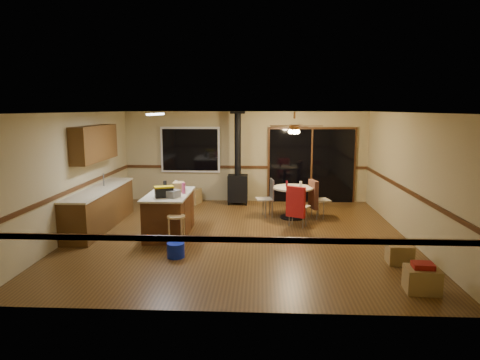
# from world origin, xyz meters

# --- Properties ---
(floor) EXTENTS (7.00, 7.00, 0.00)m
(floor) POSITION_xyz_m (0.00, 0.00, 0.00)
(floor) COLOR #533617
(floor) RESTS_ON ground
(ceiling) EXTENTS (7.00, 7.00, 0.00)m
(ceiling) POSITION_xyz_m (0.00, 0.00, 2.60)
(ceiling) COLOR silver
(ceiling) RESTS_ON ground
(wall_back) EXTENTS (7.00, 0.00, 7.00)m
(wall_back) POSITION_xyz_m (0.00, 3.50, 1.30)
(wall_back) COLOR tan
(wall_back) RESTS_ON ground
(wall_front) EXTENTS (7.00, 0.00, 7.00)m
(wall_front) POSITION_xyz_m (0.00, -3.50, 1.30)
(wall_front) COLOR tan
(wall_front) RESTS_ON ground
(wall_left) EXTENTS (0.00, 7.00, 7.00)m
(wall_left) POSITION_xyz_m (-3.50, 0.00, 1.30)
(wall_left) COLOR tan
(wall_left) RESTS_ON ground
(wall_right) EXTENTS (0.00, 7.00, 7.00)m
(wall_right) POSITION_xyz_m (3.50, 0.00, 1.30)
(wall_right) COLOR tan
(wall_right) RESTS_ON ground
(chair_rail) EXTENTS (7.00, 7.00, 0.08)m
(chair_rail) POSITION_xyz_m (0.00, 0.00, 1.00)
(chair_rail) COLOR #442611
(chair_rail) RESTS_ON ground
(window) EXTENTS (1.72, 0.10, 1.32)m
(window) POSITION_xyz_m (-1.60, 3.45, 1.50)
(window) COLOR black
(window) RESTS_ON ground
(sliding_door) EXTENTS (2.52, 0.10, 2.10)m
(sliding_door) POSITION_xyz_m (1.90, 3.45, 1.05)
(sliding_door) COLOR black
(sliding_door) RESTS_ON ground
(lower_cabinets) EXTENTS (0.60, 3.00, 0.86)m
(lower_cabinets) POSITION_xyz_m (-3.20, 0.50, 0.43)
(lower_cabinets) COLOR #523314
(lower_cabinets) RESTS_ON ground
(countertop) EXTENTS (0.64, 3.04, 0.04)m
(countertop) POSITION_xyz_m (-3.20, 0.50, 0.88)
(countertop) COLOR beige
(countertop) RESTS_ON lower_cabinets
(upper_cabinets) EXTENTS (0.35, 2.00, 0.80)m
(upper_cabinets) POSITION_xyz_m (-3.33, 0.70, 1.90)
(upper_cabinets) COLOR #523314
(upper_cabinets) RESTS_ON ground
(kitchen_island) EXTENTS (0.88, 1.68, 0.90)m
(kitchen_island) POSITION_xyz_m (-1.50, 0.00, 0.45)
(kitchen_island) COLOR #4B2812
(kitchen_island) RESTS_ON ground
(wood_stove) EXTENTS (0.55, 0.50, 2.52)m
(wood_stove) POSITION_xyz_m (-0.20, 3.05, 0.73)
(wood_stove) COLOR black
(wood_stove) RESTS_ON ground
(ceiling_fan) EXTENTS (0.24, 0.24, 0.55)m
(ceiling_fan) POSITION_xyz_m (1.24, 1.53, 2.21)
(ceiling_fan) COLOR brown
(ceiling_fan) RESTS_ON ceiling
(fluorescent_strip) EXTENTS (0.10, 1.20, 0.04)m
(fluorescent_strip) POSITION_xyz_m (-1.80, 0.30, 2.56)
(fluorescent_strip) COLOR white
(fluorescent_strip) RESTS_ON ceiling
(toolbox_grey) EXTENTS (0.53, 0.43, 0.15)m
(toolbox_grey) POSITION_xyz_m (-1.44, -0.35, 0.97)
(toolbox_grey) COLOR slate
(toolbox_grey) RESTS_ON kitchen_island
(toolbox_black) EXTENTS (0.40, 0.31, 0.20)m
(toolbox_black) POSITION_xyz_m (-1.51, -0.41, 1.00)
(toolbox_black) COLOR black
(toolbox_black) RESTS_ON kitchen_island
(toolbox_yellow_lid) EXTENTS (0.43, 0.33, 0.03)m
(toolbox_yellow_lid) POSITION_xyz_m (-1.51, -0.41, 1.11)
(toolbox_yellow_lid) COLOR gold
(toolbox_yellow_lid) RESTS_ON toolbox_black
(box_on_island) EXTENTS (0.22, 0.30, 0.20)m
(box_on_island) POSITION_xyz_m (-1.34, 0.24, 1.00)
(box_on_island) COLOR olive
(box_on_island) RESTS_ON kitchen_island
(bottle_dark) EXTENTS (0.10, 0.10, 0.26)m
(bottle_dark) POSITION_xyz_m (-1.58, 0.03, 1.03)
(bottle_dark) COLOR black
(bottle_dark) RESTS_ON kitchen_island
(bottle_pink) EXTENTS (0.10, 0.10, 0.23)m
(bottle_pink) POSITION_xyz_m (-1.18, -0.01, 1.02)
(bottle_pink) COLOR #D84C8C
(bottle_pink) RESTS_ON kitchen_island
(bottle_white) EXTENTS (0.08, 0.08, 0.20)m
(bottle_white) POSITION_xyz_m (-1.43, 0.47, 1.00)
(bottle_white) COLOR white
(bottle_white) RESTS_ON kitchen_island
(bar_stool) EXTENTS (0.43, 0.43, 0.64)m
(bar_stool) POSITION_xyz_m (-1.18, -0.87, 0.32)
(bar_stool) COLOR tan
(bar_stool) RESTS_ON floor
(blue_bucket) EXTENTS (0.42, 0.42, 0.27)m
(blue_bucket) POSITION_xyz_m (-1.09, -1.43, 0.13)
(blue_bucket) COLOR #0B1EA7
(blue_bucket) RESTS_ON floor
(dining_table) EXTENTS (0.99, 0.99, 0.78)m
(dining_table) POSITION_xyz_m (1.24, 1.53, 0.53)
(dining_table) COLOR black
(dining_table) RESTS_ON ground
(glass_red) EXTENTS (0.07, 0.07, 0.14)m
(glass_red) POSITION_xyz_m (1.09, 1.63, 0.85)
(glass_red) COLOR #590C14
(glass_red) RESTS_ON dining_table
(glass_cream) EXTENTS (0.09, 0.09, 0.15)m
(glass_cream) POSITION_xyz_m (1.42, 1.48, 0.86)
(glass_cream) COLOR beige
(glass_cream) RESTS_ON dining_table
(chair_left) EXTENTS (0.47, 0.46, 0.51)m
(chair_left) POSITION_xyz_m (0.65, 1.65, 0.59)
(chair_left) COLOR tan
(chair_left) RESTS_ON ground
(chair_near) EXTENTS (0.59, 0.61, 0.70)m
(chair_near) POSITION_xyz_m (1.25, 0.67, 0.60)
(chair_near) COLOR tan
(chair_near) RESTS_ON ground
(chair_right) EXTENTS (0.55, 0.52, 0.70)m
(chair_right) POSITION_xyz_m (1.77, 1.54, 0.60)
(chair_right) COLOR tan
(chair_right) RESTS_ON ground
(box_under_window) EXTENTS (0.64, 0.57, 0.43)m
(box_under_window) POSITION_xyz_m (-1.56, 3.04, 0.22)
(box_under_window) COLOR olive
(box_under_window) RESTS_ON floor
(box_corner_a) EXTENTS (0.51, 0.44, 0.36)m
(box_corner_a) POSITION_xyz_m (2.84, -2.72, 0.18)
(box_corner_a) COLOR olive
(box_corner_a) RESTS_ON floor
(box_corner_b) EXTENTS (0.43, 0.37, 0.34)m
(box_corner_b) POSITION_xyz_m (2.89, -1.54, 0.17)
(box_corner_b) COLOR olive
(box_corner_b) RESTS_ON floor
(box_small_red) EXTENTS (0.31, 0.27, 0.08)m
(box_small_red) POSITION_xyz_m (2.84, -2.72, 0.40)
(box_small_red) COLOR maroon
(box_small_red) RESTS_ON box_corner_a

